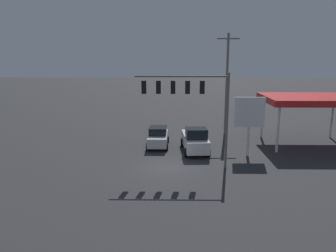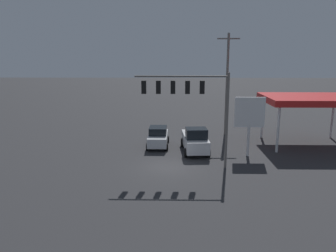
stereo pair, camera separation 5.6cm
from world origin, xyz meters
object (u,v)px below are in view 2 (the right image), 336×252
at_px(sedan_waiting, 158,137).
at_px(utility_pole, 227,82).
at_px(price_sign, 250,114).
at_px(pickup_parked, 195,140).
at_px(traffic_signal_assembly, 189,95).

bearing_deg(sedan_waiting, utility_pole, 125.13).
relative_size(utility_pole, sedan_waiting, 2.50).
xyz_separation_m(price_sign, pickup_parked, (4.59, -1.12, -2.63)).
bearing_deg(traffic_signal_assembly, sedan_waiting, -66.12).
relative_size(traffic_signal_assembly, pickup_parked, 1.41).
bearing_deg(sedan_waiting, pickup_parked, 62.75).
bearing_deg(sedan_waiting, traffic_signal_assembly, 24.70).
distance_m(utility_pole, pickup_parked, 9.15).
relative_size(traffic_signal_assembly, price_sign, 1.43).
height_order(traffic_signal_assembly, price_sign, traffic_signal_assembly).
distance_m(price_sign, pickup_parked, 5.41).
xyz_separation_m(pickup_parked, sedan_waiting, (3.50, -1.87, -0.16)).
height_order(traffic_signal_assembly, utility_pole, utility_pole).
distance_m(pickup_parked, sedan_waiting, 3.97).
height_order(utility_pole, price_sign, utility_pole).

